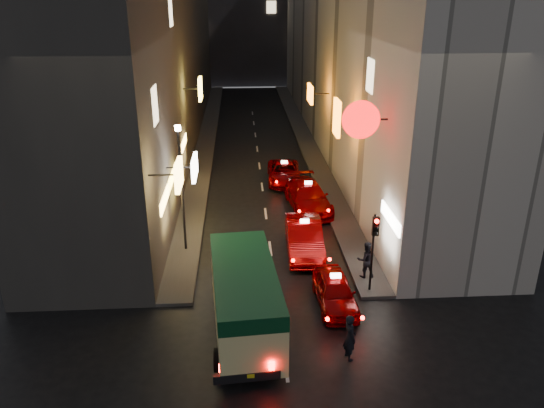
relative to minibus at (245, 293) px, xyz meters
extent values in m
cube|color=#363431|center=(-6.65, 27.95, 7.27)|extent=(6.00, 52.00, 18.00)
cube|color=#FBC157|center=(-2.46, 2.95, 3.64)|extent=(0.18, 1.67, 1.05)
cube|color=white|center=(-2.29, 7.95, 2.31)|extent=(0.18, 2.03, 1.01)
cube|color=yellow|center=(-2.54, 18.01, 4.38)|extent=(0.18, 1.53, 1.44)
cube|color=#FBC157|center=(-3.63, 6.39, 1.27)|extent=(0.10, 2.89, 0.55)
cube|color=yellow|center=(-3.63, 9.74, 1.27)|extent=(0.10, 3.27, 0.55)
cube|color=#FBC157|center=(-3.63, 16.28, 1.27)|extent=(0.10, 2.92, 0.55)
cube|color=#FFE5B2|center=(-3.64, 5.95, 5.77)|extent=(0.06, 1.30, 1.60)
cube|color=#FFE5B2|center=(-3.64, 13.95, 9.27)|extent=(0.06, 1.30, 1.60)
cube|color=beige|center=(9.35, 27.95, 7.27)|extent=(6.00, 52.00, 18.00)
cylinder|color=#F20A0A|center=(5.18, 5.39, 5.14)|extent=(1.64, 0.18, 1.64)
cube|color=orange|center=(5.27, 11.46, 3.85)|extent=(0.18, 1.46, 1.97)
cube|color=orange|center=(4.99, 20.48, 3.53)|extent=(0.18, 2.03, 1.23)
cube|color=white|center=(6.33, 3.61, 1.27)|extent=(0.10, 2.83, 0.55)
cube|color=#FFE5B2|center=(6.34, 8.95, 6.47)|extent=(0.06, 1.30, 1.60)
cube|color=#413E3C|center=(-2.90, 27.95, -1.66)|extent=(1.50, 52.00, 0.15)
cube|color=#413E3C|center=(5.60, 27.95, -1.66)|extent=(1.50, 52.00, 0.15)
cube|color=#F5ED99|center=(0.00, -0.02, -0.17)|extent=(2.71, 6.48, 2.32)
cube|color=#0B3B1F|center=(0.00, -0.02, 0.72)|extent=(2.73, 6.50, 0.58)
cube|color=black|center=(0.00, 0.29, 0.06)|extent=(2.54, 3.96, 0.53)
cube|color=black|center=(0.00, -3.13, -1.17)|extent=(2.18, 0.35, 0.32)
cube|color=#FF0A05|center=(-0.79, -3.20, -0.75)|extent=(0.19, 0.06, 0.29)
cube|color=#FF0A05|center=(0.79, -3.20, -0.75)|extent=(0.19, 0.06, 0.29)
cylinder|color=black|center=(-0.99, 2.00, -1.33)|extent=(0.23, 0.80, 0.80)
cylinder|color=black|center=(0.99, -2.04, -1.33)|extent=(0.23, 0.80, 0.80)
imported|color=#7E0001|center=(3.69, 1.69, -0.99)|extent=(2.04, 4.72, 1.48)
cube|color=white|center=(3.69, 1.69, -0.16)|extent=(0.42, 0.19, 0.16)
sphere|color=#FF0A05|center=(3.03, -0.43, -0.97)|extent=(0.16, 0.16, 0.16)
sphere|color=#FF0A05|center=(4.35, -0.43, -0.97)|extent=(0.16, 0.16, 0.16)
imported|color=#7E0001|center=(2.99, 6.49, -0.81)|extent=(2.59, 5.88, 1.84)
cube|color=white|center=(2.99, 6.49, 0.20)|extent=(0.43, 0.20, 0.16)
sphere|color=#FF0A05|center=(2.18, 3.86, -0.78)|extent=(0.16, 0.16, 0.16)
sphere|color=#FF0A05|center=(3.81, 3.86, -0.78)|extent=(0.16, 0.16, 0.16)
imported|color=#7E0001|center=(3.88, 12.07, -0.83)|extent=(2.88, 5.85, 1.80)
cube|color=white|center=(3.88, 12.07, 0.15)|extent=(0.44, 0.22, 0.16)
sphere|color=#FF0A05|center=(3.09, 9.50, -0.81)|extent=(0.16, 0.16, 0.16)
sphere|color=#FF0A05|center=(4.68, 9.50, -0.81)|extent=(0.16, 0.16, 0.16)
imported|color=#7E0001|center=(2.89, 16.87, -0.97)|extent=(2.14, 4.88, 1.53)
cube|color=white|center=(2.89, 16.87, -0.11)|extent=(0.43, 0.19, 0.16)
sphere|color=#FF0A05|center=(2.21, 14.68, -0.95)|extent=(0.16, 0.16, 0.16)
sphere|color=#FF0A05|center=(3.56, 14.68, -0.95)|extent=(0.16, 0.16, 0.16)
imported|color=black|center=(3.60, -1.71, -0.75)|extent=(0.57, 0.74, 1.97)
imported|color=black|center=(5.40, 3.66, -0.63)|extent=(0.75, 0.50, 1.91)
cylinder|color=black|center=(5.35, 2.55, 0.17)|extent=(0.10, 0.10, 3.50)
cube|color=black|center=(5.35, 2.37, 1.47)|extent=(0.26, 0.18, 0.80)
sphere|color=#FF0A05|center=(5.35, 2.26, 1.74)|extent=(0.18, 0.18, 0.18)
sphere|color=black|center=(5.35, 2.26, 1.47)|extent=(0.17, 0.17, 0.17)
sphere|color=black|center=(5.35, 2.26, 1.20)|extent=(0.17, 0.17, 0.17)
cylinder|color=black|center=(-2.85, 6.95, 1.42)|extent=(0.12, 0.12, 6.00)
cylinder|color=#FFE5BF|center=(-2.85, 6.95, 4.52)|extent=(0.28, 0.28, 0.25)
camera|label=1|loc=(-0.05, -16.82, 10.34)|focal=35.00mm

